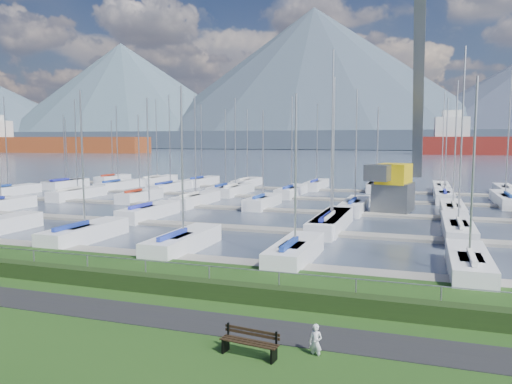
% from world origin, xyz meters
% --- Properties ---
extents(path, '(160.00, 2.00, 0.04)m').
position_xyz_m(path, '(0.00, -3.00, 0.01)').
color(path, black).
rests_on(path, grass).
extents(water, '(800.00, 540.00, 0.20)m').
position_xyz_m(water, '(0.00, 260.00, -0.40)').
color(water, '#3E485B').
extents(hedge, '(80.00, 0.70, 0.70)m').
position_xyz_m(hedge, '(0.00, -0.40, 0.35)').
color(hedge, black).
rests_on(hedge, grass).
extents(fence, '(80.00, 0.04, 0.04)m').
position_xyz_m(fence, '(0.00, 0.00, 1.20)').
color(fence, gray).
rests_on(fence, grass).
extents(foothill, '(900.00, 80.00, 12.00)m').
position_xyz_m(foothill, '(0.00, 330.00, 6.00)').
color(foothill, '#3C4858').
rests_on(foothill, water).
extents(mountains, '(1190.00, 360.00, 115.00)m').
position_xyz_m(mountains, '(7.35, 404.62, 46.68)').
color(mountains, '#465767').
rests_on(mountains, water).
extents(docks, '(90.00, 41.60, 0.25)m').
position_xyz_m(docks, '(0.00, 26.00, -0.22)').
color(docks, slate).
rests_on(docks, water).
extents(bench_right, '(1.84, 0.64, 0.85)m').
position_xyz_m(bench_right, '(5.55, -5.05, 0.42)').
color(bench_right, black).
rests_on(bench_right, grass).
extents(person, '(0.45, 0.34, 1.10)m').
position_xyz_m(person, '(7.39, -4.39, 0.55)').
color(person, silver).
rests_on(person, grass).
extents(crane, '(4.78, 13.38, 22.35)m').
position_xyz_m(crane, '(8.18, 29.33, 5.33)').
color(crane, '#505457').
rests_on(crane, water).
extents(cargo_ship_west, '(101.02, 27.97, 21.50)m').
position_xyz_m(cargo_ship_west, '(-172.95, 188.35, 3.54)').
color(cargo_ship_west, brown).
rests_on(cargo_ship_west, water).
extents(sailboat_fleet, '(74.96, 49.67, 13.82)m').
position_xyz_m(sailboat_fleet, '(-1.82, 29.93, 5.42)').
color(sailboat_fleet, navy).
rests_on(sailboat_fleet, water).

